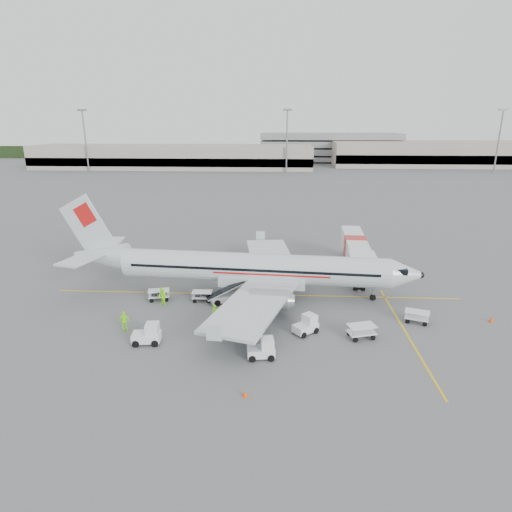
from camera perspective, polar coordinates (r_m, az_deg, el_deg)
The scene contains 27 objects.
ground at distance 46.86m, azimuth -0.13°, elevation -5.17°, with size 360.00×360.00×0.00m, color #56595B.
stripe_lead at distance 46.86m, azimuth -0.13°, elevation -5.17°, with size 44.00×0.20×0.01m, color yellow.
stripe_cross at distance 41.19m, azimuth 19.33°, elevation -9.58°, with size 0.20×20.00×0.01m, color yellow.
terminal_west at distance 178.80m, azimuth -10.93°, elevation 12.87°, with size 110.00×22.00×9.00m, color gray, non-canonical shape.
terminal_east at distance 200.35m, azimuth 23.36°, elevation 12.40°, with size 90.00×26.00×10.00m, color gray, non-canonical shape.
parking_garage at distance 204.71m, azimuth 9.71°, elevation 14.19°, with size 62.00×24.00×14.00m, color slate, non-canonical shape.
treeline at distance 218.69m, azimuth 2.51°, elevation 13.56°, with size 300.00×3.00×6.00m, color black, non-canonical shape.
mast_west at distance 176.83m, azimuth -21.78°, elevation 14.04°, with size 3.20×1.20×22.00m, color slate, non-canonical shape.
mast_center at distance 161.33m, azimuth 4.13°, elevation 14.97°, with size 3.20×1.20×22.00m, color slate, non-canonical shape.
mast_east at distance 178.99m, azimuth 29.60°, elevation 13.06°, with size 3.20×1.20×22.00m, color slate, non-canonical shape.
aircraft at distance 45.26m, azimuth -0.34°, elevation 0.98°, with size 37.67×29.52×10.38m, color silver, non-canonical shape.
jet_bridge at distance 54.43m, azimuth 12.99°, elevation 0.15°, with size 3.20×17.07×4.48m, color silver, non-canonical shape.
belt_loader at distance 44.74m, azimuth -3.83°, elevation -4.51°, with size 4.89×1.83×2.65m, color silver, non-canonical shape.
tug_fore at distance 38.69m, azimuth 6.61°, elevation -9.07°, with size 2.18×1.25×1.68m, color silver, non-canonical shape.
tug_mid at distance 34.77m, azimuth 0.67°, elevation -12.20°, with size 2.19×1.25×1.69m, color silver, non-canonical shape.
tug_aft at distance 37.96m, azimuth -14.43°, elevation -9.98°, with size 2.35×1.35×1.82m, color silver, non-canonical shape.
cart_loaded_a at distance 46.44m, azimuth -12.81°, elevation -5.09°, with size 2.18×1.29×1.14m, color silver, non-canonical shape.
cart_loaded_b at distance 45.43m, azimuth -7.18°, elevation -5.33°, with size 2.07×1.23×1.08m, color silver, non-canonical shape.
cart_empty_a at distance 38.84m, azimuth 13.87°, elevation -9.75°, with size 2.36×1.40×1.23m, color silver, non-canonical shape.
cart_empty_b at distance 43.20m, azimuth 20.64°, elevation -7.60°, with size 2.18×1.29×1.14m, color silver, non-canonical shape.
cone_nose at distance 46.35m, azimuth 28.91°, elevation -7.32°, with size 0.41×0.41×0.67m, color #E6480A.
cone_port at distance 61.86m, azimuth 0.22°, elevation 0.84°, with size 0.39×0.39×0.63m, color #E6480A.
cone_stbd at distance 30.81m, azimuth -1.47°, elevation -17.77°, with size 0.35×0.35×0.57m, color #E6480A.
crew_a at distance 40.65m, azimuth -5.47°, elevation -7.62°, with size 0.63×0.41×1.72m, color #86E713.
crew_b at distance 44.87m, azimuth -12.40°, elevation -5.34°, with size 0.93×0.73×1.92m, color #86E713.
crew_c at distance 40.81m, azimuth -2.19°, elevation -7.54°, with size 1.03×0.59×1.60m, color #86E713.
crew_d at distance 40.60m, azimuth -17.14°, elevation -8.29°, with size 1.10×0.46×1.88m, color #86E713.
Camera 1 is at (2.43, -43.16, 18.09)m, focal length 30.00 mm.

